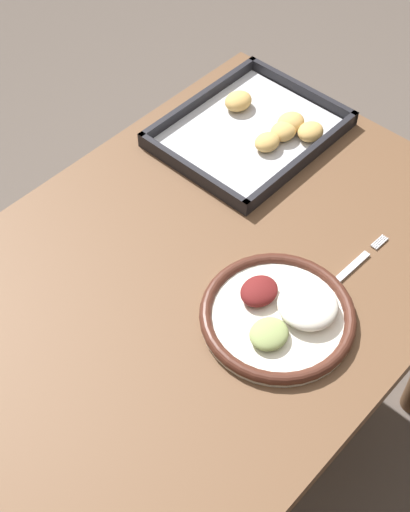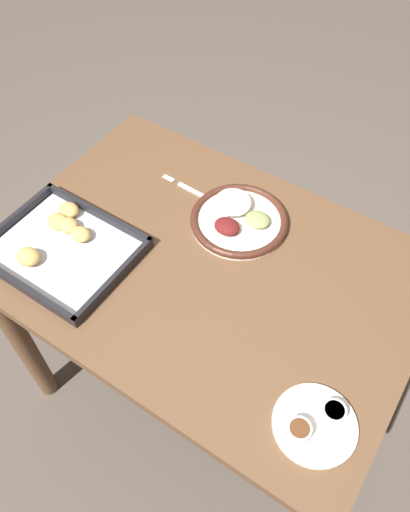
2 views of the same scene
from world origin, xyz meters
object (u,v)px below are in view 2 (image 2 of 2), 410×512
at_px(fork, 195,192).
at_px(dinner_plate, 238,218).
at_px(saucer_plate, 315,424).
at_px(baking_tray, 62,244).

bearing_deg(fork, dinner_plate, 173.20).
relative_size(fork, saucer_plate, 1.18).
bearing_deg(dinner_plate, baking_tray, 44.83).
height_order(dinner_plate, fork, dinner_plate).
xyz_separation_m(dinner_plate, saucer_plate, (-0.39, 0.37, -0.00)).
xyz_separation_m(fork, baking_tray, (0.16, 0.34, 0.01)).
relative_size(fork, baking_tray, 0.57).
distance_m(dinner_plate, saucer_plate, 0.54).
bearing_deg(baking_tray, saucer_plate, 175.60).
relative_size(saucer_plate, baking_tray, 0.48).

